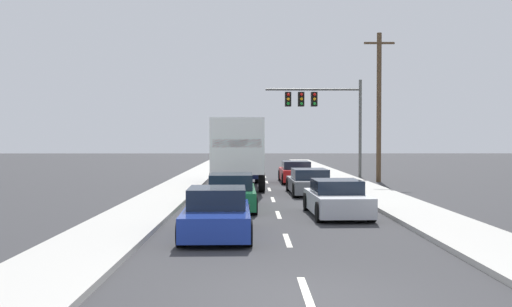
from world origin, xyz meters
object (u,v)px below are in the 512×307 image
(box_truck, at_px, (237,149))
(car_gray, at_px, (309,182))
(car_red, at_px, (296,172))
(utility_pole_mid, at_px, (379,105))
(traffic_signal_mast, at_px, (317,105))
(car_silver, at_px, (337,199))
(car_green, at_px, (231,193))
(car_blue, at_px, (217,214))

(box_truck, distance_m, car_gray, 5.00)
(car_red, relative_size, utility_pole_mid, 0.53)
(car_gray, height_order, traffic_signal_mast, traffic_signal_mast)
(car_red, bearing_deg, car_silver, -89.16)
(utility_pole_mid, bearing_deg, car_silver, -107.05)
(car_green, distance_m, car_gray, 6.62)
(car_green, distance_m, traffic_signal_mast, 18.87)
(box_truck, xyz_separation_m, car_gray, (3.42, -3.34, -1.48))
(car_blue, distance_m, traffic_signal_mast, 24.61)
(car_red, xyz_separation_m, utility_pole_mid, (4.95, 0.23, 3.97))
(car_green, bearing_deg, car_silver, -29.99)
(car_blue, height_order, car_red, car_blue)
(box_truck, relative_size, car_blue, 2.04)
(car_red, bearing_deg, utility_pole_mid, 2.61)
(car_green, bearing_deg, car_blue, -91.66)
(box_truck, xyz_separation_m, utility_pole_mid, (8.30, 4.34, 2.53))
(car_blue, distance_m, car_red, 19.43)
(car_blue, bearing_deg, car_gray, 72.85)
(car_gray, bearing_deg, traffic_signal_mast, 82.15)
(box_truck, distance_m, utility_pole_mid, 9.71)
(car_green, bearing_deg, car_gray, 58.84)
(car_gray, height_order, car_silver, car_silver)
(car_silver, xyz_separation_m, traffic_signal_mast, (1.50, 19.74, 4.26))
(car_red, xyz_separation_m, traffic_signal_mast, (1.72, 4.55, 4.22))
(car_gray, distance_m, car_silver, 7.73)
(car_blue, xyz_separation_m, utility_pole_mid, (8.48, 19.33, 3.99))
(car_silver, bearing_deg, car_blue, -133.71)
(box_truck, xyz_separation_m, car_blue, (-0.18, -14.99, -1.46))
(utility_pole_mid, bearing_deg, traffic_signal_mast, 126.71)
(car_green, distance_m, car_red, 13.54)
(traffic_signal_mast, relative_size, utility_pole_mid, 0.74)
(box_truck, distance_m, car_silver, 11.72)
(car_green, bearing_deg, box_truck, 89.98)
(car_green, xyz_separation_m, utility_pole_mid, (8.30, 13.34, 3.97))
(car_blue, xyz_separation_m, car_silver, (3.75, 3.92, -0.01))
(car_gray, distance_m, utility_pole_mid, 9.94)
(car_gray, xyz_separation_m, traffic_signal_mast, (1.66, 12.01, 4.26))
(car_green, xyz_separation_m, traffic_signal_mast, (5.08, 17.67, 4.22))
(car_blue, height_order, utility_pole_mid, utility_pole_mid)
(car_gray, bearing_deg, car_red, 90.52)
(car_green, relative_size, car_silver, 1.14)
(car_blue, relative_size, traffic_signal_mast, 0.68)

